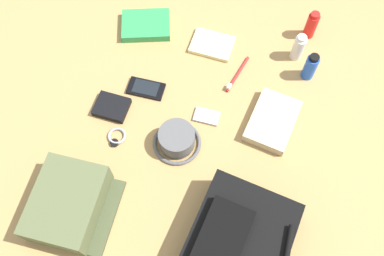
{
  "coord_description": "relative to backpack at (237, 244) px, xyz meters",
  "views": [
    {
      "loc": [
        0.56,
        0.15,
        1.26
      ],
      "look_at": [
        0.0,
        0.0,
        0.04
      ],
      "focal_mm": 39.32,
      "sensor_mm": 36.0,
      "label": 1
    }
  ],
  "objects": [
    {
      "name": "ground_plane",
      "position": [
        -0.32,
        -0.22,
        -0.07
      ],
      "size": [
        2.64,
        2.02,
        0.02
      ],
      "primitive_type": "cube",
      "color": "#AC874F",
      "rests_on": "ground"
    },
    {
      "name": "backpack",
      "position": [
        0.0,
        0.0,
        0.0
      ],
      "size": [
        0.37,
        0.32,
        0.14
      ],
      "color": "black",
      "rests_on": "ground_plane"
    },
    {
      "name": "toiletry_pouch",
      "position": [
        0.01,
        -0.5,
        -0.01
      ],
      "size": [
        0.25,
        0.24,
        0.1
      ],
      "color": "#56603D",
      "rests_on": "ground_plane"
    },
    {
      "name": "bucket_hat",
      "position": [
        -0.27,
        -0.26,
        -0.03
      ],
      "size": [
        0.16,
        0.16,
        0.07
      ],
      "color": "#585858",
      "rests_on": "ground_plane"
    },
    {
      "name": "sunscreen_spray",
      "position": [
        -0.82,
        0.09,
        -0.0
      ],
      "size": [
        0.04,
        0.04,
        0.12
      ],
      "color": "red",
      "rests_on": "ground_plane"
    },
    {
      "name": "toothpaste_tube",
      "position": [
        -0.72,
        0.06,
        -0.01
      ],
      "size": [
        0.04,
        0.04,
        0.11
      ],
      "color": "white",
      "rests_on": "ground_plane"
    },
    {
      "name": "deodorant_spray",
      "position": [
        -0.65,
        0.11,
        -0.0
      ],
      "size": [
        0.04,
        0.04,
        0.11
      ],
      "color": "blue",
      "rests_on": "ground_plane"
    },
    {
      "name": "paperback_novel",
      "position": [
        -0.7,
        -0.5,
        -0.04
      ],
      "size": [
        0.18,
        0.21,
        0.03
      ],
      "color": "#2D934C",
      "rests_on": "ground_plane"
    },
    {
      "name": "cell_phone",
      "position": [
        -0.44,
        -0.42,
        -0.05
      ],
      "size": [
        0.07,
        0.13,
        0.01
      ],
      "color": "black",
      "rests_on": "ground_plane"
    },
    {
      "name": "media_player",
      "position": [
        -0.39,
        -0.19,
        -0.05
      ],
      "size": [
        0.05,
        0.08,
        0.01
      ],
      "color": "#B7B7BC",
      "rests_on": "ground_plane"
    },
    {
      "name": "wristwatch",
      "position": [
        -0.24,
        -0.45,
        -0.05
      ],
      "size": [
        0.07,
        0.06,
        0.01
      ],
      "color": "#99999E",
      "rests_on": "ground_plane"
    },
    {
      "name": "toothbrush",
      "position": [
        -0.58,
        -0.12,
        -0.05
      ],
      "size": [
        0.16,
        0.05,
        0.02
      ],
      "color": "red",
      "rests_on": "ground_plane"
    },
    {
      "name": "wallet",
      "position": [
        -0.34,
        -0.5,
        -0.05
      ],
      "size": [
        0.09,
        0.11,
        0.02
      ],
      "primitive_type": "cube",
      "rotation": [
        0.0,
        0.0,
        -0.04
      ],
      "color": "black",
      "rests_on": "ground_plane"
    },
    {
      "name": "notepad",
      "position": [
        -0.68,
        -0.24,
        -0.05
      ],
      "size": [
        0.12,
        0.16,
        0.02
      ],
      "primitive_type": "cube",
      "rotation": [
        0.0,
        0.0,
        -0.05
      ],
      "color": "beige",
      "rests_on": "ground_plane"
    },
    {
      "name": "folded_towel",
      "position": [
        -0.43,
        0.03,
        -0.04
      ],
      "size": [
        0.22,
        0.17,
        0.04
      ],
      "primitive_type": "cube",
      "rotation": [
        0.0,
        0.0,
        -0.16
      ],
      "color": "#C6B289",
      "rests_on": "ground_plane"
    }
  ]
}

